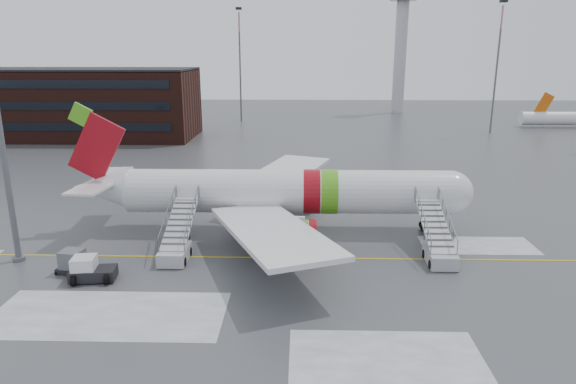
{
  "coord_description": "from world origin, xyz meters",
  "views": [
    {
      "loc": [
        5.54,
        -37.48,
        15.32
      ],
      "look_at": [
        4.47,
        3.5,
        4.0
      ],
      "focal_mm": 32.0,
      "sensor_mm": 36.0,
      "label": 1
    }
  ],
  "objects_px": {
    "uld_container": "(73,262)",
    "airstair_aft": "(177,244)",
    "airliner": "(278,192)",
    "airstair_fwd": "(438,247)",
    "pushback_tug": "(90,270)"
  },
  "relations": [
    {
      "from": "uld_container",
      "to": "airstair_aft",
      "type": "bearing_deg",
      "value": 23.45
    },
    {
      "from": "airliner",
      "to": "airstair_fwd",
      "type": "bearing_deg",
      "value": -27.78
    },
    {
      "from": "airstair_fwd",
      "to": "uld_container",
      "type": "bearing_deg",
      "value": -173.69
    },
    {
      "from": "airliner",
      "to": "airstair_aft",
      "type": "relative_size",
      "value": 4.55
    },
    {
      "from": "airliner",
      "to": "uld_container",
      "type": "distance_m",
      "value": 17.31
    },
    {
      "from": "pushback_tug",
      "to": "airstair_fwd",
      "type": "bearing_deg",
      "value": 9.73
    },
    {
      "from": "airstair_aft",
      "to": "pushback_tug",
      "type": "relative_size",
      "value": 2.41
    },
    {
      "from": "airliner",
      "to": "uld_container",
      "type": "xyz_separation_m",
      "value": [
        -14.24,
        -9.48,
        -2.65
      ]
    },
    {
      "from": "airstair_aft",
      "to": "airstair_fwd",
      "type": "bearing_deg",
      "value": 0.0
    },
    {
      "from": "pushback_tug",
      "to": "uld_container",
      "type": "xyz_separation_m",
      "value": [
        -1.78,
        1.31,
        0.01
      ]
    },
    {
      "from": "airliner",
      "to": "airstair_aft",
      "type": "bearing_deg",
      "value": -138.72
    },
    {
      "from": "pushback_tug",
      "to": "airliner",
      "type": "bearing_deg",
      "value": 40.91
    },
    {
      "from": "airstair_aft",
      "to": "pushback_tug",
      "type": "bearing_deg",
      "value": -139.64
    },
    {
      "from": "airstair_fwd",
      "to": "pushback_tug",
      "type": "relative_size",
      "value": 2.41
    },
    {
      "from": "airliner",
      "to": "airstair_aft",
      "type": "distance_m",
      "value": 10.18
    }
  ]
}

